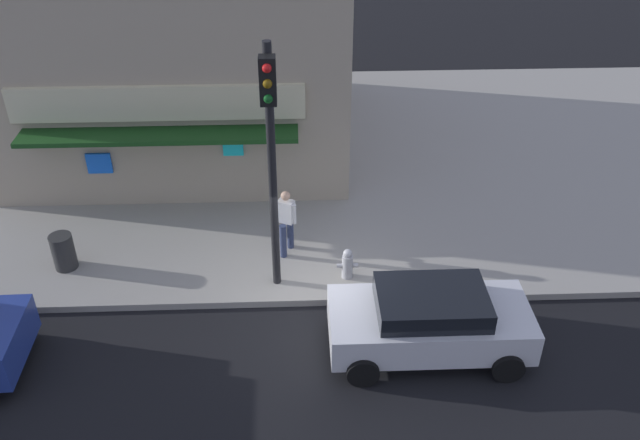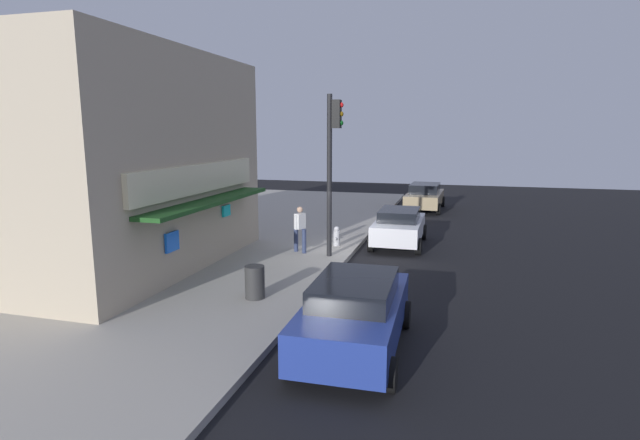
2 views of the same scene
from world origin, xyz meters
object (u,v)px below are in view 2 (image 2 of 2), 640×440
object	(u,v)px
pedestrian	(300,228)
parked_car_blue	(355,313)
traffic_light	(332,155)
parked_car_white	(399,226)
fire_hydrant	(337,236)
trash_can	(255,282)
parked_car_tan	(425,196)

from	to	relation	value
pedestrian	parked_car_blue	xyz separation A→B (m)	(-7.30, -3.55, -0.27)
traffic_light	parked_car_blue	distance (m)	7.99
traffic_light	parked_car_white	distance (m)	4.76
fire_hydrant	parked_car_white	xyz separation A→B (m)	(1.48, -2.25, 0.24)
trash_can	pedestrian	distance (m)	5.25
pedestrian	parked_car_white	distance (m)	4.38
trash_can	parked_car_tan	xyz separation A→B (m)	(17.77, -3.25, 0.19)
trash_can	parked_car_blue	bearing A→B (deg)	-123.54
pedestrian	parked_car_tan	distance (m)	13.09
fire_hydrant	pedestrian	size ratio (longest dim) A/B	0.45
parked_car_white	traffic_light	bearing A→B (deg)	146.85
fire_hydrant	parked_car_tan	world-z (taller)	parked_car_tan
parked_car_white	parked_car_blue	world-z (taller)	parked_car_blue
parked_car_tan	parked_car_blue	size ratio (longest dim) A/B	1.05
parked_car_tan	parked_car_white	xyz separation A→B (m)	(-9.69, 0.36, -0.02)
traffic_light	pedestrian	size ratio (longest dim) A/B	3.32
parked_car_tan	parked_car_blue	bearing A→B (deg)	179.69
traffic_light	trash_can	size ratio (longest dim) A/B	6.40
trash_can	parked_car_tan	distance (m)	18.07
traffic_light	pedestrian	world-z (taller)	traffic_light
pedestrian	parked_car_blue	size ratio (longest dim) A/B	0.39
traffic_light	parked_car_blue	bearing A→B (deg)	-162.10
traffic_light	pedestrian	distance (m)	2.97
trash_can	parked_car_white	distance (m)	8.58
pedestrian	parked_car_blue	distance (m)	8.12
fire_hydrant	parked_car_white	world-z (taller)	parked_car_white
traffic_light	fire_hydrant	size ratio (longest dim) A/B	7.35
pedestrian	parked_car_white	world-z (taller)	pedestrian
pedestrian	parked_car_white	size ratio (longest dim) A/B	0.42
fire_hydrant	parked_car_white	distance (m)	2.70
pedestrian	trash_can	bearing A→B (deg)	-175.56
fire_hydrant	parked_car_tan	size ratio (longest dim) A/B	0.17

